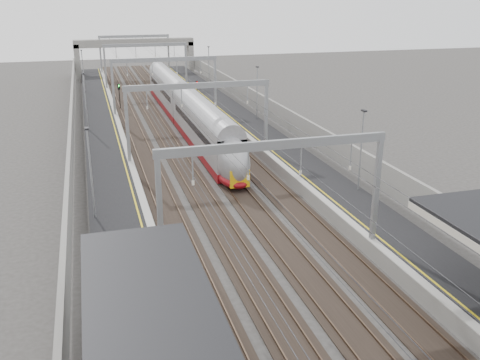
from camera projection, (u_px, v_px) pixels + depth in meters
platform_left at (109, 158)px, 49.40m from camera, size 4.00×120.00×1.00m
platform_right at (272, 146)px, 53.58m from camera, size 4.00×120.00×1.00m
tracks at (194, 156)px, 51.64m from camera, size 11.40×140.00×0.20m
overhead_line at (179, 83)px, 55.62m from camera, size 13.00×140.00×6.60m
overbridge at (135, 48)px, 99.77m from camera, size 22.00×2.20×6.90m
wall_left at (71, 150)px, 48.20m from camera, size 0.30×120.00×3.20m
wall_right at (302, 133)px, 54.05m from camera, size 0.30×120.00×3.20m
train at (188, 113)px, 60.97m from camera, size 2.54×46.31×4.02m
signal_green at (119, 92)px, 71.69m from camera, size 0.32×0.32×3.48m
signal_red_near at (185, 92)px, 71.32m from camera, size 0.32×0.32×3.48m
signal_red_far at (197, 89)px, 74.15m from camera, size 0.32×0.32×3.48m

